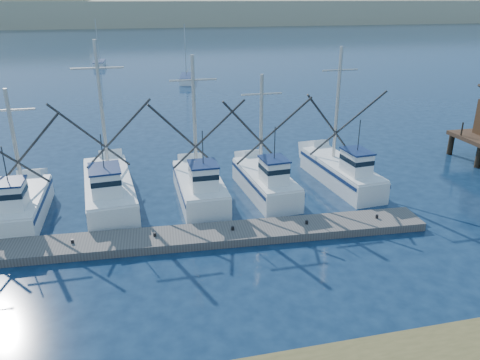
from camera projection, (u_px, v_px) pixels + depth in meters
name	position (u px, v px, depth m)	size (l,w,h in m)	color
ground	(290.00, 294.00, 19.81)	(500.00, 500.00, 0.00)	#0C1D34
floating_dock	(115.00, 243.00, 23.42)	(32.63, 2.18, 0.44)	#5D5853
dune_ridge	(136.00, 12.00, 208.08)	(360.00, 60.00, 10.00)	tan
trawler_fleet	(101.00, 193.00, 27.50)	(31.71, 8.97, 9.82)	white
sailboat_near	(187.00, 79.00, 68.34)	(2.82, 6.39, 8.10)	white
sailboat_far	(100.00, 64.00, 83.72)	(2.00, 5.57, 8.10)	white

